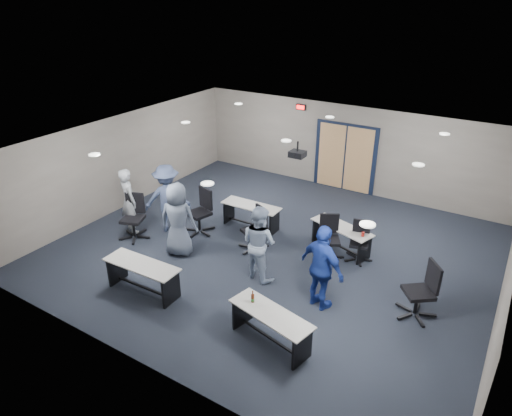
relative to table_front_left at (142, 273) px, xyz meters
The scene contains 25 objects.
floor 3.34m from the table_front_left, 63.19° to the left, with size 10.00×10.00×0.00m, color #1C222D.
back_wall 7.65m from the table_front_left, 78.69° to the left, with size 10.00×0.04×2.70m, color slate.
front_wall 2.32m from the table_front_left, 46.13° to the right, with size 10.00×0.04×2.70m, color slate.
left_wall 4.67m from the table_front_left, 139.96° to the left, with size 0.04×9.00×2.70m, color slate.
right_wall 7.18m from the table_front_left, 24.44° to the left, with size 0.04×9.00×2.70m, color slate.
ceiling 3.99m from the table_front_left, 63.19° to the left, with size 10.00×9.00×0.04m, color white.
double_door 7.58m from the table_front_left, 78.63° to the left, with size 2.00×0.07×2.20m.
exit_sign 7.66m from the table_front_left, 90.85° to the left, with size 0.32×0.07×0.18m.
ceiling_projector 4.34m from the table_front_left, 62.55° to the left, with size 0.35×0.32×0.37m.
ceiling_can_lights 4.16m from the table_front_left, 65.02° to the left, with size 6.24×5.74×0.02m, color silver, non-canonical shape.
table_front_left is the anchor object (origin of this frame).
table_front_right 3.07m from the table_front_left, ahead, with size 1.72×0.89×0.91m.
table_back_left 3.69m from the table_front_left, 84.12° to the left, with size 1.62×0.57×0.65m.
table_back_right 4.79m from the table_front_left, 52.76° to the left, with size 1.67×0.99×0.75m.
chair_back_a 2.78m from the table_front_left, 103.09° to the left, with size 0.75×0.75×1.19m, color black, non-canonical shape.
chair_back_b 2.90m from the table_front_left, 68.63° to the left, with size 0.70×0.70×1.11m, color black, non-canonical shape.
chair_back_c 4.32m from the table_front_left, 49.50° to the left, with size 0.68×0.68×1.08m, color black, non-canonical shape.
chair_back_d 4.97m from the table_front_left, 46.34° to the left, with size 0.61×0.61×0.98m, color black, non-canonical shape.
chair_loose_left 2.44m from the table_front_left, 140.00° to the left, with size 0.74×0.74×1.17m, color black, non-canonical shape.
chair_loose_right 5.59m from the table_front_left, 23.69° to the left, with size 0.74×0.74×1.18m, color black, non-canonical shape.
person_gray 2.88m from the table_front_left, 140.42° to the left, with size 0.64×0.42×1.76m, color #9CA3AB.
person_plaid 1.72m from the table_front_left, 102.73° to the left, with size 0.89×0.58×1.83m, color slate.
person_lightblue 2.55m from the table_front_left, 45.10° to the left, with size 0.84×0.65×1.73m, color #99ADCB.
person_navy 3.74m from the table_front_left, 24.14° to the left, with size 1.07×0.45×1.83m, color navy.
person_back 2.82m from the table_front_left, 120.28° to the left, with size 1.18×0.68×1.83m, color #414F76.
Camera 1 is at (4.75, -8.50, 5.87)m, focal length 32.00 mm.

